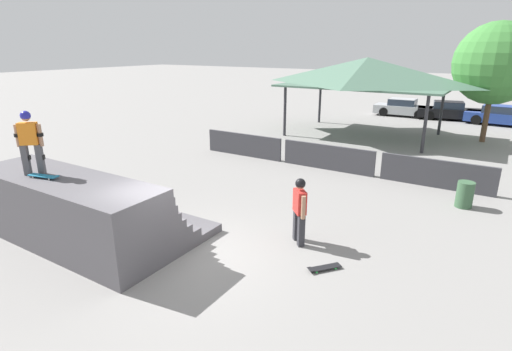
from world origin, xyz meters
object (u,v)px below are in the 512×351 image
object	(u,v)px
skateboard_on_ground	(323,268)
parked_car_blue	(500,116)
bystander_walking	(300,206)
trash_bin	(465,195)
skater_on_deck	(29,139)
parked_car_black	(449,111)
parked_car_silver	(403,108)
skateboard_on_deck	(44,176)
tree_beside_pavilion	(496,64)

from	to	relation	value
skateboard_on_ground	parked_car_blue	size ratio (longest dim) A/B	0.18
bystander_walking	skateboard_on_ground	size ratio (longest dim) A/B	2.36
trash_bin	skater_on_deck	bearing A→B (deg)	-137.72
skater_on_deck	parked_car_black	world-z (taller)	skater_on_deck
bystander_walking	parked_car_silver	xyz separation A→B (m)	(-2.43, 22.36, -0.45)
skateboard_on_deck	parked_car_silver	distance (m)	26.03
skateboard_on_ground	trash_bin	distance (m)	6.44
skateboard_on_ground	parked_car_black	world-z (taller)	parked_car_black
skater_on_deck	tree_beside_pavilion	world-z (taller)	tree_beside_pavilion
skateboard_on_deck	parked_car_black	world-z (taller)	skateboard_on_deck
skateboard_on_deck	skater_on_deck	bearing A→B (deg)	159.93
skater_on_deck	parked_car_silver	xyz separation A→B (m)	(3.47, 25.77, -2.16)
tree_beside_pavilion	parked_car_black	size ratio (longest dim) A/B	1.41
skater_on_deck	parked_car_silver	world-z (taller)	skater_on_deck
parked_car_silver	trash_bin	bearing A→B (deg)	-72.82
skateboard_on_ground	parked_car_silver	world-z (taller)	parked_car_silver
parked_car_black	parked_car_blue	xyz separation A→B (m)	(3.12, -0.45, 0.00)
parked_car_black	parked_car_blue	world-z (taller)	same
skateboard_on_ground	trash_bin	xyz separation A→B (m)	(2.32, 5.99, 0.37)
skateboard_on_ground	tree_beside_pavilion	distance (m)	17.50
skater_on_deck	parked_car_silver	size ratio (longest dim) A/B	0.40
skateboard_on_deck	skateboard_on_ground	size ratio (longest dim) A/B	1.15
tree_beside_pavilion	parked_car_silver	xyz separation A→B (m)	(-5.69, 6.39, -3.52)
skateboard_on_ground	parked_car_black	xyz separation A→B (m)	(-0.42, 23.46, 0.54)
trash_bin	parked_car_blue	distance (m)	17.02
skateboard_on_deck	trash_bin	xyz separation A→B (m)	(8.83, 8.54, -1.45)
skater_on_deck	skateboard_on_ground	distance (m)	7.91
trash_bin	parked_car_black	size ratio (longest dim) A/B	0.19
trash_bin	tree_beside_pavilion	bearing A→B (deg)	90.88
skateboard_on_deck	parked_car_black	size ratio (longest dim) A/B	0.20
skater_on_deck	skateboard_on_deck	bearing A→B (deg)	-46.11
parked_car_black	parked_car_blue	size ratio (longest dim) A/B	1.04
skateboard_on_ground	parked_car_silver	distance (m)	23.55
parked_car_blue	trash_bin	bearing A→B (deg)	-87.05
skater_on_deck	parked_car_blue	xyz separation A→B (m)	(9.70, 25.49, -2.16)
bystander_walking	skateboard_on_ground	world-z (taller)	bystander_walking
skateboard_on_deck	tree_beside_pavilion	size ratio (longest dim) A/B	0.14
skater_on_deck	skateboard_on_deck	world-z (taller)	skater_on_deck
skateboard_on_deck	parked_car_silver	xyz separation A→B (m)	(2.98, 25.83, -1.28)
skateboard_on_deck	parked_car_black	distance (m)	26.74
tree_beside_pavilion	parked_car_silver	world-z (taller)	tree_beside_pavilion
parked_car_silver	bystander_walking	bearing A→B (deg)	-85.33
tree_beside_pavilion	parked_car_black	xyz separation A→B (m)	(-2.57, 6.57, -3.52)
skater_on_deck	bystander_walking	world-z (taller)	skater_on_deck
parked_car_blue	bystander_walking	bearing A→B (deg)	-95.55
bystander_walking	parked_car_black	distance (m)	22.55
bystander_walking	tree_beside_pavilion	bearing A→B (deg)	-55.77
skater_on_deck	bystander_walking	xyz separation A→B (m)	(5.90, 3.41, -1.71)
bystander_walking	trash_bin	xyz separation A→B (m)	(3.43, 5.07, -0.63)
skateboard_on_deck	bystander_walking	size ratio (longest dim) A/B	0.49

